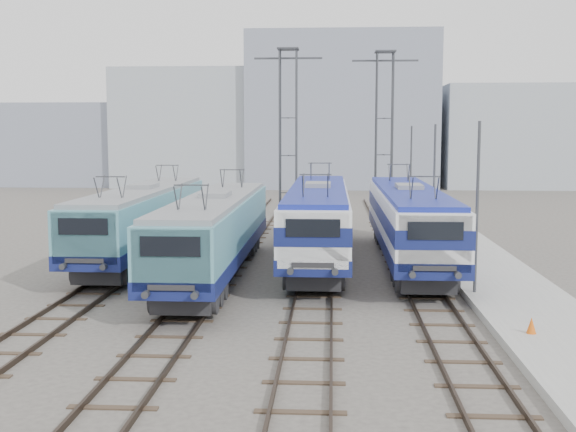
{
  "coord_description": "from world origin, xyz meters",
  "views": [
    {
      "loc": [
        2.96,
        -26.3,
        6.58
      ],
      "look_at": [
        0.91,
        7.0,
        2.68
      ],
      "focal_mm": 45.0,
      "sensor_mm": 36.0,
      "label": 1
    }
  ],
  "objects_px": {
    "catenary_tower_east": "(384,131)",
    "mast_rear": "(411,175)",
    "locomotive_far_right": "(409,218)",
    "catenary_tower_west": "(288,131)",
    "mast_mid": "(434,188)",
    "safety_cone": "(531,325)",
    "mast_front": "(477,211)",
    "locomotive_center_right": "(318,216)",
    "locomotive_far_left": "(143,216)",
    "locomotive_center_left": "(215,229)"
  },
  "relations": [
    {
      "from": "mast_front",
      "to": "mast_rear",
      "type": "height_order",
      "value": "same"
    },
    {
      "from": "locomotive_center_left",
      "to": "locomotive_far_right",
      "type": "height_order",
      "value": "locomotive_far_right"
    },
    {
      "from": "mast_mid",
      "to": "locomotive_center_left",
      "type": "bearing_deg",
      "value": -141.25
    },
    {
      "from": "mast_mid",
      "to": "locomotive_far_left",
      "type": "bearing_deg",
      "value": -165.21
    },
    {
      "from": "locomotive_center_left",
      "to": "mast_rear",
      "type": "distance_m",
      "value": 23.41
    },
    {
      "from": "locomotive_center_right",
      "to": "mast_mid",
      "type": "xyz_separation_m",
      "value": [
        6.35,
        4.32,
        1.1
      ]
    },
    {
      "from": "locomotive_far_right",
      "to": "mast_mid",
      "type": "relative_size",
      "value": 2.67
    },
    {
      "from": "locomotive_far_left",
      "to": "mast_mid",
      "type": "distance_m",
      "value": 15.92
    },
    {
      "from": "catenary_tower_east",
      "to": "mast_front",
      "type": "bearing_deg",
      "value": -84.55
    },
    {
      "from": "locomotive_far_left",
      "to": "catenary_tower_east",
      "type": "height_order",
      "value": "catenary_tower_east"
    },
    {
      "from": "safety_cone",
      "to": "catenary_tower_west",
      "type": "bearing_deg",
      "value": 109.63
    },
    {
      "from": "locomotive_center_right",
      "to": "locomotive_far_left",
      "type": "bearing_deg",
      "value": 178.29
    },
    {
      "from": "locomotive_far_left",
      "to": "locomotive_far_right",
      "type": "xyz_separation_m",
      "value": [
        13.5,
        -0.66,
        0.11
      ]
    },
    {
      "from": "safety_cone",
      "to": "locomotive_center_right",
      "type": "bearing_deg",
      "value": 117.25
    },
    {
      "from": "safety_cone",
      "to": "locomotive_far_right",
      "type": "bearing_deg",
      "value": 100.66
    },
    {
      "from": "locomotive_center_right",
      "to": "catenary_tower_east",
      "type": "relative_size",
      "value": 1.57
    },
    {
      "from": "locomotive_far_right",
      "to": "catenary_tower_east",
      "type": "bearing_deg",
      "value": 90.97
    },
    {
      "from": "locomotive_far_left",
      "to": "mast_rear",
      "type": "distance_m",
      "value": 22.24
    },
    {
      "from": "locomotive_far_right",
      "to": "catenary_tower_west",
      "type": "relative_size",
      "value": 1.56
    },
    {
      "from": "catenary_tower_west",
      "to": "catenary_tower_east",
      "type": "relative_size",
      "value": 1.0
    },
    {
      "from": "mast_rear",
      "to": "locomotive_far_right",
      "type": "bearing_deg",
      "value": -96.32
    },
    {
      "from": "locomotive_far_left",
      "to": "locomotive_far_right",
      "type": "relative_size",
      "value": 0.97
    },
    {
      "from": "mast_rear",
      "to": "mast_mid",
      "type": "bearing_deg",
      "value": -90.0
    },
    {
      "from": "locomotive_far_left",
      "to": "locomotive_center_left",
      "type": "bearing_deg",
      "value": -45.98
    },
    {
      "from": "catenary_tower_east",
      "to": "mast_rear",
      "type": "xyz_separation_m",
      "value": [
        2.1,
        2.0,
        -3.14
      ]
    },
    {
      "from": "mast_front",
      "to": "mast_mid",
      "type": "relative_size",
      "value": 1.0
    },
    {
      "from": "locomotive_far_right",
      "to": "catenary_tower_west",
      "type": "bearing_deg",
      "value": 117.96
    },
    {
      "from": "mast_front",
      "to": "locomotive_far_left",
      "type": "bearing_deg",
      "value": 152.63
    },
    {
      "from": "locomotive_far_left",
      "to": "mast_front",
      "type": "relative_size",
      "value": 2.6
    },
    {
      "from": "catenary_tower_east",
      "to": "safety_cone",
      "type": "distance_m",
      "value": 28.65
    },
    {
      "from": "locomotive_center_right",
      "to": "mast_rear",
      "type": "distance_m",
      "value": 17.55
    },
    {
      "from": "locomotive_center_left",
      "to": "safety_cone",
      "type": "distance_m",
      "value": 14.78
    },
    {
      "from": "locomotive_far_left",
      "to": "mast_mid",
      "type": "height_order",
      "value": "mast_mid"
    },
    {
      "from": "locomotive_far_right",
      "to": "mast_rear",
      "type": "height_order",
      "value": "mast_rear"
    },
    {
      "from": "mast_mid",
      "to": "mast_rear",
      "type": "distance_m",
      "value": 12.0
    },
    {
      "from": "locomotive_far_left",
      "to": "mast_front",
      "type": "height_order",
      "value": "mast_front"
    },
    {
      "from": "catenary_tower_east",
      "to": "locomotive_center_right",
      "type": "bearing_deg",
      "value": -106.53
    },
    {
      "from": "catenary_tower_west",
      "to": "mast_rear",
      "type": "height_order",
      "value": "catenary_tower_west"
    },
    {
      "from": "locomotive_center_left",
      "to": "mast_front",
      "type": "bearing_deg",
      "value": -16.87
    },
    {
      "from": "locomotive_center_left",
      "to": "safety_cone",
      "type": "height_order",
      "value": "locomotive_center_left"
    },
    {
      "from": "catenary_tower_west",
      "to": "mast_mid",
      "type": "distance_m",
      "value": 12.16
    },
    {
      "from": "locomotive_center_right",
      "to": "locomotive_far_right",
      "type": "xyz_separation_m",
      "value": [
        4.5,
        -0.4,
        -0.02
      ]
    },
    {
      "from": "mast_mid",
      "to": "catenary_tower_east",
      "type": "bearing_deg",
      "value": 101.86
    },
    {
      "from": "locomotive_center_left",
      "to": "mast_front",
      "type": "relative_size",
      "value": 2.59
    },
    {
      "from": "catenary_tower_west",
      "to": "mast_front",
      "type": "height_order",
      "value": "catenary_tower_west"
    },
    {
      "from": "mast_front",
      "to": "mast_mid",
      "type": "xyz_separation_m",
      "value": [
        0.0,
        12.0,
        0.0
      ]
    },
    {
      "from": "mast_rear",
      "to": "locomotive_center_right",
      "type": "bearing_deg",
      "value": -111.26
    },
    {
      "from": "locomotive_far_left",
      "to": "mast_front",
      "type": "bearing_deg",
      "value": -27.37
    },
    {
      "from": "catenary_tower_west",
      "to": "mast_front",
      "type": "relative_size",
      "value": 1.71
    },
    {
      "from": "mast_rear",
      "to": "safety_cone",
      "type": "relative_size",
      "value": 13.57
    }
  ]
}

